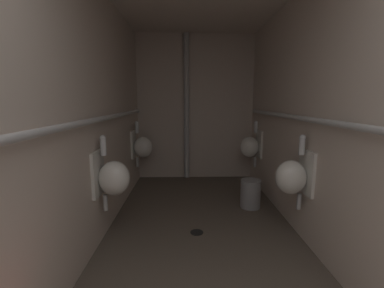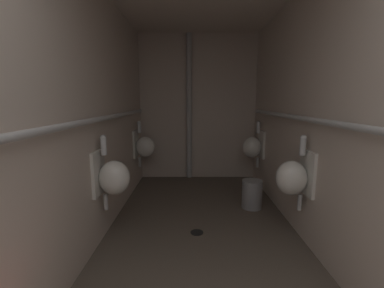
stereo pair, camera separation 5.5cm
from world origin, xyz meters
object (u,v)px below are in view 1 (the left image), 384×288
(urinal_left_mid, at_px, (112,177))
(standpipe_back_wall, at_px, (187,108))
(floor_drain, at_px, (197,232))
(urinal_right_mid, at_px, (293,176))
(waste_bin, at_px, (250,194))
(urinal_right_far, at_px, (251,146))
(urinal_left_far, at_px, (142,146))

(urinal_left_mid, bearing_deg, standpipe_back_wall, 71.14)
(floor_drain, bearing_deg, urinal_right_mid, -10.29)
(waste_bin, bearing_deg, urinal_right_far, 76.87)
(urinal_left_mid, height_order, standpipe_back_wall, standpipe_back_wall)
(urinal_left_far, distance_m, standpipe_back_wall, 1.05)
(floor_drain, relative_size, waste_bin, 0.37)
(urinal_right_far, bearing_deg, urinal_left_far, 178.94)
(urinal_left_far, relative_size, urinal_right_far, 1.00)
(waste_bin, bearing_deg, standpipe_back_wall, 122.91)
(urinal_right_mid, bearing_deg, floor_drain, 169.71)
(urinal_left_far, height_order, urinal_right_far, same)
(standpipe_back_wall, bearing_deg, urinal_left_mid, -108.86)
(urinal_left_mid, distance_m, urinal_right_far, 2.43)
(standpipe_back_wall, xyz_separation_m, floor_drain, (0.10, -1.98, -1.28))
(urinal_left_far, bearing_deg, urinal_right_far, -1.06)
(urinal_right_mid, distance_m, waste_bin, 0.99)
(urinal_right_mid, height_order, urinal_right_far, same)
(urinal_right_mid, xyz_separation_m, standpipe_back_wall, (-1.05, 2.15, 0.60))
(urinal_right_far, relative_size, waste_bin, 2.01)
(urinal_right_mid, height_order, waste_bin, urinal_right_mid)
(urinal_right_far, bearing_deg, floor_drain, -122.02)
(urinal_right_mid, bearing_deg, urinal_left_far, 136.14)
(urinal_left_far, distance_m, urinal_right_mid, 2.46)
(urinal_right_mid, xyz_separation_m, waste_bin, (-0.20, 0.84, -0.49))
(urinal_left_mid, bearing_deg, urinal_right_far, 43.14)
(urinal_right_far, height_order, floor_drain, urinal_right_far)
(urinal_left_far, distance_m, waste_bin, 1.87)
(urinal_left_mid, height_order, floor_drain, urinal_left_mid)
(urinal_left_mid, bearing_deg, urinal_right_mid, -0.31)
(urinal_left_mid, height_order, urinal_right_far, same)
(urinal_left_far, xyz_separation_m, floor_drain, (0.84, -1.54, -0.68))
(urinal_left_far, height_order, urinal_right_mid, same)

